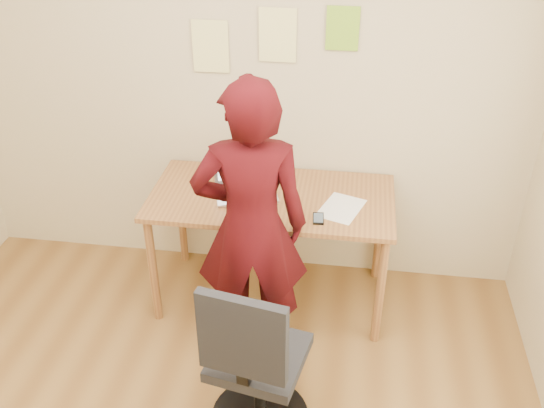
% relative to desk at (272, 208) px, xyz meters
% --- Properties ---
extents(room, '(3.58, 3.58, 2.78)m').
position_rel_desk_xyz_m(room, '(-0.25, -1.38, 0.70)').
color(room, brown).
rests_on(room, ground).
extents(desk, '(1.40, 0.70, 0.74)m').
position_rel_desk_xyz_m(desk, '(0.00, 0.00, 0.00)').
color(desk, olive).
rests_on(desk, ground).
extents(laptop, '(0.42, 0.39, 0.25)m').
position_rel_desk_xyz_m(laptop, '(-0.16, 0.04, 0.14)').
color(laptop, silver).
rests_on(laptop, desk).
extents(paper_sheet, '(0.29, 0.34, 0.00)m').
position_rel_desk_xyz_m(paper_sheet, '(0.40, -0.08, 0.09)').
color(paper_sheet, white).
rests_on(paper_sheet, desk).
extents(phone, '(0.07, 0.12, 0.01)m').
position_rel_desk_xyz_m(phone, '(0.29, -0.21, 0.09)').
color(phone, black).
rests_on(phone, desk).
extents(wall_note_left, '(0.21, 0.00, 0.30)m').
position_rel_desk_xyz_m(wall_note_left, '(-0.40, 0.36, 0.83)').
color(wall_note_left, '#F6F093').
rests_on(wall_note_left, room).
extents(wall_note_mid, '(0.21, 0.00, 0.30)m').
position_rel_desk_xyz_m(wall_note_mid, '(-0.02, 0.36, 0.91)').
color(wall_note_mid, '#F6F093').
rests_on(wall_note_mid, room).
extents(wall_note_right, '(0.18, 0.00, 0.24)m').
position_rel_desk_xyz_m(wall_note_right, '(0.34, 0.36, 0.96)').
color(wall_note_right, '#82BC2A').
rests_on(wall_note_right, room).
extents(office_chair, '(0.49, 0.50, 0.94)m').
position_rel_desk_xyz_m(office_chair, '(0.07, -1.01, -0.25)').
color(office_chair, black).
rests_on(office_chair, ground).
extents(person, '(0.65, 0.48, 1.62)m').
position_rel_desk_xyz_m(person, '(-0.04, -0.44, 0.16)').
color(person, '#37070B').
rests_on(person, ground).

